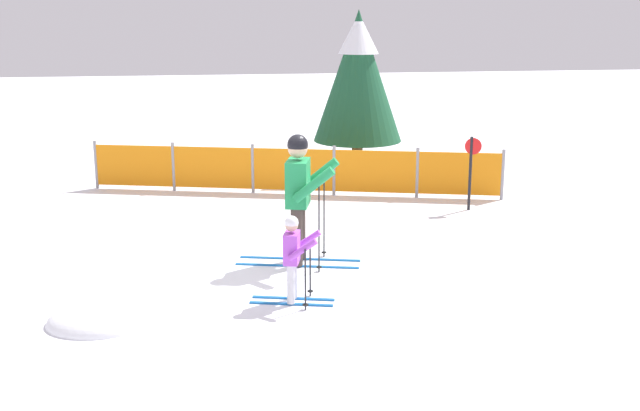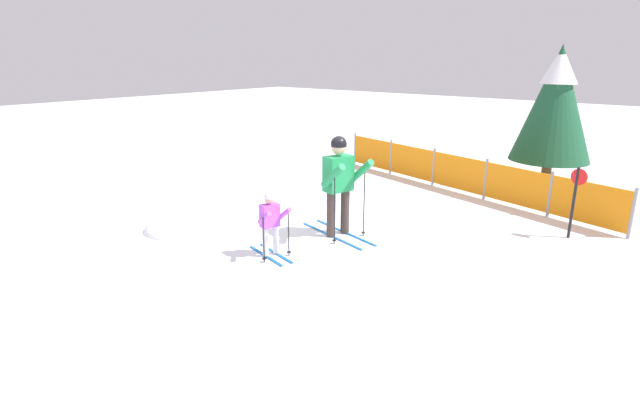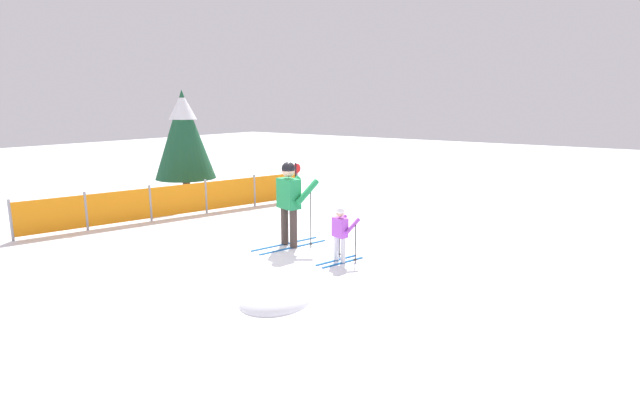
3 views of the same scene
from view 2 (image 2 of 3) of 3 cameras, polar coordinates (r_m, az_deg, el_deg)
The scene contains 7 objects.
ground_plane at distance 8.98m, azimuth -0.04°, elevation -3.17°, with size 60.00×60.00×0.00m, color white.
skier_adult at distance 8.59m, azimuth 2.23°, elevation 3.23°, with size 1.70×0.87×1.76m.
skier_child at distance 7.83m, azimuth -5.70°, elevation -1.57°, with size 1.01×0.54×1.05m.
safety_fence at distance 11.98m, azimuth 15.52°, elevation 3.63°, with size 7.35×2.05×0.92m.
conifer_far at distance 12.73m, azimuth 25.33°, elevation 10.66°, with size 1.78×1.78×3.31m.
trail_marker at distance 9.56m, azimuth 27.14°, elevation 1.12°, with size 0.28×0.09×1.26m.
snow_mound at distance 9.46m, azimuth -16.35°, elevation -2.82°, with size 1.17×0.99×0.47m, color white.
Camera 2 is at (5.36, -6.51, 3.08)m, focal length 28.00 mm.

